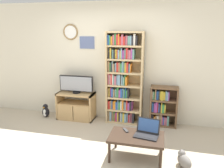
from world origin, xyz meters
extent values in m
plane|color=#BCAD93|center=(0.00, 0.00, 0.00)|extent=(18.00, 18.00, 0.00)
cube|color=beige|center=(0.00, 1.72, 1.30)|extent=(6.35, 0.06, 2.60)
torus|color=olive|center=(-0.92, 1.68, 1.96)|extent=(0.35, 0.04, 0.35)
cylinder|color=white|center=(-0.92, 1.68, 1.96)|extent=(0.29, 0.02, 0.29)
cube|color=silver|center=(-0.54, 1.69, 1.73)|extent=(0.37, 0.01, 0.29)
cube|color=slate|center=(-0.54, 1.68, 1.73)|extent=(0.34, 0.02, 0.27)
cube|color=tan|center=(-1.17, 1.47, 0.31)|extent=(0.04, 0.41, 0.62)
cube|color=tan|center=(-0.37, 1.47, 0.31)|extent=(0.04, 0.41, 0.62)
cube|color=tan|center=(-0.77, 1.47, 0.60)|extent=(0.84, 0.41, 0.04)
cube|color=tan|center=(-0.77, 1.47, 0.02)|extent=(0.84, 0.41, 0.04)
cube|color=tan|center=(-0.77, 1.47, 0.37)|extent=(0.76, 0.37, 0.04)
cube|color=tan|center=(-0.96, 1.28, 0.20)|extent=(0.37, 0.02, 0.33)
cube|color=tan|center=(-0.58, 1.28, 0.20)|extent=(0.37, 0.02, 0.33)
cylinder|color=black|center=(-0.75, 1.47, 0.64)|extent=(0.18, 0.18, 0.04)
cube|color=black|center=(-0.75, 1.47, 0.84)|extent=(0.78, 0.05, 0.36)
cube|color=#9399A3|center=(-0.75, 1.45, 0.84)|extent=(0.74, 0.01, 0.32)
cube|color=tan|center=(-0.03, 1.52, 0.99)|extent=(0.04, 0.30, 1.98)
cube|color=tan|center=(0.71, 1.52, 0.99)|extent=(0.04, 0.30, 1.98)
cube|color=tan|center=(0.34, 1.66, 0.99)|extent=(0.78, 0.02, 1.98)
cube|color=tan|center=(0.34, 1.52, 0.02)|extent=(0.71, 0.27, 0.04)
cube|color=tan|center=(0.34, 1.52, 0.30)|extent=(0.71, 0.27, 0.04)
cube|color=tan|center=(0.34, 1.52, 0.57)|extent=(0.71, 0.27, 0.04)
cube|color=tan|center=(0.34, 1.52, 0.85)|extent=(0.71, 0.27, 0.04)
cube|color=tan|center=(0.34, 1.52, 1.13)|extent=(0.71, 0.27, 0.04)
cube|color=tan|center=(0.34, 1.52, 1.41)|extent=(0.71, 0.27, 0.04)
cube|color=tan|center=(0.34, 1.52, 1.69)|extent=(0.71, 0.27, 0.04)
cube|color=tan|center=(0.34, 1.52, 1.97)|extent=(0.71, 0.27, 0.04)
cube|color=#93704C|center=(0.01, 1.53, 0.15)|extent=(0.03, 0.22, 0.22)
cube|color=#759EB7|center=(0.05, 1.53, 0.14)|extent=(0.04, 0.24, 0.21)
cube|color=#93704C|center=(0.09, 1.54, 0.14)|extent=(0.04, 0.19, 0.21)
cube|color=#388947|center=(0.13, 1.54, 0.15)|extent=(0.02, 0.21, 0.23)
cube|color=red|center=(0.15, 1.53, 0.13)|extent=(0.02, 0.22, 0.19)
cube|color=#9E4293|center=(0.18, 1.54, 0.14)|extent=(0.03, 0.20, 0.20)
cube|color=gold|center=(0.21, 1.54, 0.13)|extent=(0.03, 0.20, 0.19)
cube|color=#232328|center=(0.25, 1.53, 0.13)|extent=(0.03, 0.22, 0.20)
cube|color=white|center=(0.27, 1.54, 0.14)|extent=(0.02, 0.20, 0.21)
cube|color=#759EB7|center=(0.30, 1.54, 0.13)|extent=(0.04, 0.20, 0.19)
cube|color=gold|center=(0.34, 1.53, 0.14)|extent=(0.04, 0.22, 0.20)
cube|color=#759EB7|center=(0.39, 1.53, 0.13)|extent=(0.04, 0.24, 0.19)
cube|color=#759EB7|center=(0.42, 1.54, 0.15)|extent=(0.03, 0.21, 0.22)
cube|color=red|center=(0.45, 1.54, 0.12)|extent=(0.02, 0.20, 0.17)
cube|color=#B75B70|center=(0.48, 1.53, 0.13)|extent=(0.02, 0.23, 0.18)
cube|color=#B75B70|center=(0.51, 1.54, 0.14)|extent=(0.03, 0.19, 0.21)
cube|color=#232328|center=(0.55, 1.53, 0.14)|extent=(0.04, 0.24, 0.22)
cube|color=red|center=(0.01, 1.53, 0.40)|extent=(0.04, 0.22, 0.18)
cube|color=#93704C|center=(0.05, 1.53, 0.41)|extent=(0.03, 0.22, 0.18)
cube|color=#2856A8|center=(0.08, 1.53, 0.41)|extent=(0.02, 0.21, 0.19)
cube|color=orange|center=(0.11, 1.54, 0.40)|extent=(0.03, 0.20, 0.18)
cube|color=orange|center=(0.15, 1.53, 0.41)|extent=(0.04, 0.23, 0.19)
cube|color=#2856A8|center=(0.19, 1.53, 0.40)|extent=(0.04, 0.24, 0.17)
cube|color=#759EB7|center=(0.22, 1.53, 0.42)|extent=(0.02, 0.22, 0.22)
cube|color=#388947|center=(0.25, 1.53, 0.40)|extent=(0.04, 0.23, 0.17)
cube|color=white|center=(0.29, 1.53, 0.41)|extent=(0.03, 0.23, 0.20)
cube|color=orange|center=(0.32, 1.53, 0.43)|extent=(0.03, 0.22, 0.22)
cube|color=#759EB7|center=(0.35, 1.54, 0.40)|extent=(0.02, 0.19, 0.18)
cube|color=#759EB7|center=(0.38, 1.54, 0.40)|extent=(0.03, 0.19, 0.18)
cube|color=red|center=(0.41, 1.54, 0.42)|extent=(0.03, 0.21, 0.22)
cube|color=#9E4293|center=(0.45, 1.53, 0.40)|extent=(0.04, 0.23, 0.18)
cube|color=#232328|center=(0.49, 1.53, 0.42)|extent=(0.04, 0.24, 0.21)
cube|color=#9E4293|center=(0.52, 1.54, 0.41)|extent=(0.02, 0.20, 0.20)
cube|color=#93704C|center=(0.00, 1.53, 0.69)|extent=(0.02, 0.24, 0.19)
cube|color=gold|center=(0.02, 1.53, 0.69)|extent=(0.02, 0.23, 0.20)
cube|color=#9E4293|center=(0.05, 1.54, 0.70)|extent=(0.03, 0.19, 0.21)
cube|color=#2856A8|center=(0.09, 1.53, 0.69)|extent=(0.03, 0.24, 0.19)
cube|color=#93704C|center=(0.12, 1.53, 0.68)|extent=(0.03, 0.22, 0.17)
cube|color=#5B9389|center=(0.16, 1.54, 0.68)|extent=(0.04, 0.20, 0.18)
cube|color=#388947|center=(0.21, 1.54, 0.70)|extent=(0.04, 0.21, 0.22)
cube|color=#9E4293|center=(0.25, 1.53, 0.68)|extent=(0.04, 0.22, 0.17)
cube|color=#2856A8|center=(0.29, 1.53, 0.69)|extent=(0.04, 0.23, 0.20)
cube|color=#759EB7|center=(0.33, 1.54, 0.69)|extent=(0.03, 0.19, 0.20)
cube|color=#388947|center=(0.36, 1.53, 0.69)|extent=(0.02, 0.24, 0.19)
cube|color=#2856A8|center=(0.38, 1.54, 0.71)|extent=(0.02, 0.21, 0.23)
cube|color=#388947|center=(0.40, 1.53, 0.68)|extent=(0.02, 0.22, 0.17)
cube|color=#232328|center=(0.43, 1.53, 0.70)|extent=(0.03, 0.22, 0.22)
cube|color=#B75B70|center=(0.01, 1.53, 0.99)|extent=(0.03, 0.21, 0.23)
cube|color=white|center=(0.04, 1.54, 0.97)|extent=(0.02, 0.20, 0.20)
cube|color=red|center=(0.07, 1.53, 0.99)|extent=(0.03, 0.22, 0.23)
cube|color=white|center=(0.10, 1.53, 0.98)|extent=(0.02, 0.21, 0.22)
cube|color=#5B9389|center=(0.12, 1.54, 0.97)|extent=(0.02, 0.21, 0.20)
cube|color=#B75B70|center=(0.16, 1.53, 0.97)|extent=(0.04, 0.23, 0.19)
cube|color=#759EB7|center=(0.20, 1.53, 0.97)|extent=(0.04, 0.21, 0.21)
cube|color=#759EB7|center=(0.24, 1.53, 0.99)|extent=(0.04, 0.25, 0.23)
cube|color=#93704C|center=(0.28, 1.54, 0.97)|extent=(0.02, 0.19, 0.20)
cube|color=#759EB7|center=(0.30, 1.53, 0.98)|extent=(0.02, 0.24, 0.22)
cube|color=#5B9389|center=(0.33, 1.53, 0.96)|extent=(0.03, 0.23, 0.18)
cube|color=#388947|center=(0.36, 1.53, 0.99)|extent=(0.02, 0.21, 0.23)
cube|color=orange|center=(0.39, 1.53, 0.96)|extent=(0.04, 0.24, 0.18)
cube|color=#93704C|center=(0.01, 1.53, 1.26)|extent=(0.03, 0.22, 0.22)
cube|color=#388947|center=(0.04, 1.54, 1.24)|extent=(0.02, 0.20, 0.19)
cube|color=#232328|center=(0.06, 1.54, 1.25)|extent=(0.02, 0.20, 0.20)
cube|color=#759EB7|center=(0.09, 1.54, 1.26)|extent=(0.02, 0.19, 0.23)
cube|color=#93704C|center=(0.12, 1.53, 1.23)|extent=(0.03, 0.25, 0.17)
cube|color=#759EB7|center=(0.16, 1.54, 1.24)|extent=(0.03, 0.19, 0.19)
cube|color=red|center=(0.20, 1.54, 1.25)|extent=(0.04, 0.20, 0.20)
cube|color=#93704C|center=(0.24, 1.54, 1.25)|extent=(0.04, 0.21, 0.20)
cube|color=#388947|center=(0.28, 1.53, 1.24)|extent=(0.04, 0.21, 0.18)
cube|color=#759EB7|center=(0.31, 1.53, 1.26)|extent=(0.02, 0.24, 0.23)
cube|color=#5B9389|center=(0.33, 1.54, 1.26)|extent=(0.02, 0.21, 0.23)
cube|color=gold|center=(0.37, 1.54, 1.25)|extent=(0.04, 0.20, 0.20)
cube|color=red|center=(0.41, 1.53, 1.26)|extent=(0.04, 0.24, 0.21)
cube|color=#759EB7|center=(0.45, 1.54, 1.24)|extent=(0.03, 0.20, 0.18)
cube|color=orange|center=(0.47, 1.54, 1.24)|extent=(0.02, 0.20, 0.17)
cube|color=#232328|center=(0.01, 1.54, 1.53)|extent=(0.03, 0.20, 0.21)
cube|color=gold|center=(0.05, 1.54, 1.53)|extent=(0.03, 0.20, 0.21)
cube|color=#232328|center=(0.08, 1.54, 1.53)|extent=(0.02, 0.19, 0.21)
cube|color=#5B9389|center=(0.10, 1.54, 1.52)|extent=(0.02, 0.21, 0.19)
cube|color=#232328|center=(0.13, 1.53, 1.52)|extent=(0.03, 0.23, 0.18)
cube|color=gold|center=(0.16, 1.54, 1.52)|extent=(0.04, 0.19, 0.19)
cube|color=red|center=(0.19, 1.54, 1.52)|extent=(0.02, 0.20, 0.18)
cube|color=#759EB7|center=(0.22, 1.54, 1.52)|extent=(0.04, 0.21, 0.19)
cube|color=gold|center=(0.26, 1.54, 1.51)|extent=(0.03, 0.20, 0.17)
cube|color=#759EB7|center=(0.28, 1.53, 1.54)|extent=(0.02, 0.24, 0.22)
cube|color=#9E4293|center=(0.32, 1.54, 1.52)|extent=(0.04, 0.21, 0.18)
cube|color=#5B9389|center=(0.36, 1.54, 1.53)|extent=(0.02, 0.20, 0.20)
cube|color=red|center=(0.39, 1.54, 1.54)|extent=(0.04, 0.21, 0.22)
cube|color=#B75B70|center=(0.42, 1.53, 1.52)|extent=(0.02, 0.24, 0.19)
cube|color=#B75B70|center=(0.45, 1.53, 1.52)|extent=(0.04, 0.23, 0.19)
cube|color=#9E4293|center=(0.49, 1.53, 1.53)|extent=(0.03, 0.23, 0.21)
cube|color=#5B9389|center=(0.53, 1.53, 1.53)|extent=(0.03, 0.25, 0.20)
cube|color=#2856A8|center=(0.01, 1.53, 1.81)|extent=(0.03, 0.24, 0.20)
cube|color=#388947|center=(0.04, 1.53, 1.80)|extent=(0.03, 0.24, 0.20)
cube|color=orange|center=(0.07, 1.53, 1.79)|extent=(0.03, 0.23, 0.17)
cube|color=#B75B70|center=(0.11, 1.53, 1.81)|extent=(0.03, 0.21, 0.21)
cube|color=#388947|center=(0.15, 1.54, 1.82)|extent=(0.04, 0.20, 0.23)
cube|color=red|center=(0.19, 1.53, 1.81)|extent=(0.04, 0.23, 0.21)
cube|color=orange|center=(0.23, 1.53, 1.82)|extent=(0.02, 0.25, 0.23)
cube|color=red|center=(0.26, 1.53, 1.79)|extent=(0.04, 0.24, 0.17)
cube|color=#B75B70|center=(0.30, 1.53, 1.81)|extent=(0.03, 0.25, 0.21)
cube|color=red|center=(0.33, 1.53, 1.79)|extent=(0.04, 0.25, 0.18)
cube|color=#B75B70|center=(0.38, 1.54, 1.80)|extent=(0.04, 0.20, 0.19)
cube|color=#5B9389|center=(0.43, 1.54, 1.80)|extent=(0.04, 0.21, 0.18)
cube|color=#759EB7|center=(0.47, 1.54, 1.80)|extent=(0.03, 0.21, 0.19)
cube|color=#232328|center=(0.50, 1.53, 1.80)|extent=(0.03, 0.22, 0.19)
cube|color=white|center=(0.54, 1.53, 1.82)|extent=(0.04, 0.21, 0.23)
cube|color=#232328|center=(0.58, 1.54, 1.80)|extent=(0.03, 0.19, 0.19)
cube|color=brown|center=(0.92, 1.54, 0.43)|extent=(0.04, 0.26, 0.87)
cube|color=brown|center=(1.45, 1.54, 0.43)|extent=(0.04, 0.26, 0.87)
cube|color=brown|center=(1.18, 1.66, 0.43)|extent=(0.57, 0.02, 0.87)
cube|color=brown|center=(1.18, 1.54, 0.02)|extent=(0.49, 0.23, 0.04)
cube|color=brown|center=(1.18, 1.54, 0.29)|extent=(0.49, 0.23, 0.04)
cube|color=brown|center=(1.18, 1.54, 0.57)|extent=(0.49, 0.23, 0.04)
cube|color=brown|center=(1.18, 1.54, 0.85)|extent=(0.49, 0.23, 0.04)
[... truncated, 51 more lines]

